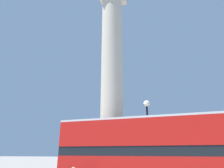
{
  "coord_description": "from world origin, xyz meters",
  "views": [
    {
      "loc": [
        4.53,
        -16.92,
        2.43
      ],
      "look_at": [
        0.0,
        0.0,
        8.44
      ],
      "focal_mm": 32.0,
      "sensor_mm": 36.0,
      "label": 1
    }
  ],
  "objects": [
    {
      "name": "monument_column",
      "position": [
        0.0,
        0.0,
        8.1
      ],
      "size": [
        4.42,
        4.42,
        20.16
      ],
      "color": "#BCB29E",
      "rests_on": "ground_plane"
    },
    {
      "name": "street_lamp",
      "position": [
        3.23,
        -1.82,
        3.8
      ],
      "size": [
        0.48,
        0.48,
        6.21
      ],
      "color": "black",
      "rests_on": "ground_plane"
    },
    {
      "name": "bus_a",
      "position": [
        3.13,
        -4.06,
        2.46
      ],
      "size": [
        10.77,
        3.35,
        4.46
      ],
      "rotation": [
        0.0,
        0.0,
        -0.08
      ],
      "color": "red",
      "rests_on": "ground_plane"
    }
  ]
}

